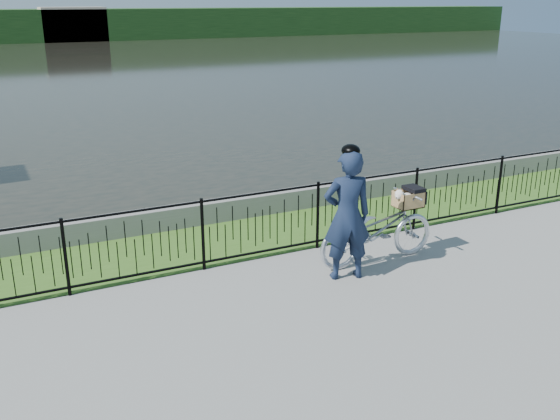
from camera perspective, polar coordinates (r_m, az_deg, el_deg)
ground at (r=8.78m, az=2.86°, el=-8.10°), size 120.00×120.00×0.00m
grass_strip at (r=10.92m, az=-3.76°, el=-2.53°), size 60.00×2.00×0.01m
water at (r=40.21m, az=-21.08°, el=11.89°), size 120.00×120.00×0.00m
quay_wall at (r=11.73m, az=-5.66°, el=-0.04°), size 60.00×0.30×0.40m
fence at (r=9.86m, az=-1.59°, el=-1.34°), size 14.00×0.06×1.15m
far_treeline at (r=66.98m, az=-23.80°, el=15.14°), size 120.00×6.00×3.00m
far_building_right at (r=66.11m, az=-18.37°, el=15.81°), size 6.00×3.00×3.20m
bicycle_rig at (r=9.88m, az=8.92°, el=-1.71°), size 2.05×0.71×1.17m
cyclist at (r=9.10m, az=6.17°, el=-0.39°), size 0.81×0.63×2.02m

